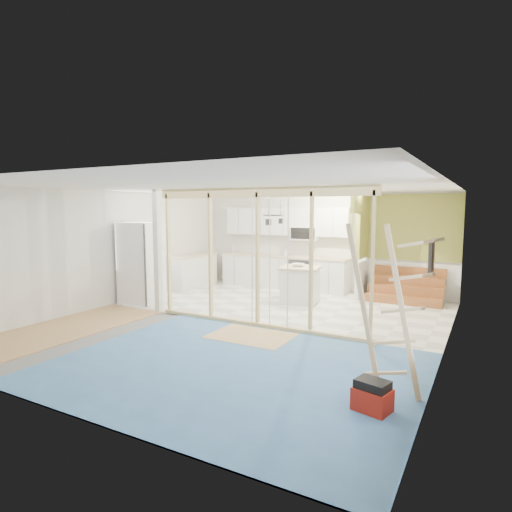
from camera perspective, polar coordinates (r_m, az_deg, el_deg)
The scene contains 17 objects.
room at distance 8.01m, azimuth -1.67°, elevation -0.16°, with size 7.01×8.01×2.61m.
floor_overlays at distance 8.27m, azimuth -0.98°, elevation -9.06°, with size 7.00×8.00×0.03m.
stud_frame at distance 8.10m, azimuth -3.16°, elevation 1.97°, with size 4.66×0.14×2.60m.
base_cabinets at distance 11.80m, azimuth -0.13°, elevation -2.10°, with size 4.45×2.24×0.93m.
upper_cabinets at distance 11.74m, azimuth 4.24°, elevation 4.47°, with size 3.60×0.41×0.85m.
green_partition at distance 10.78m, azimuth 17.93°, elevation -0.67°, with size 2.25×1.51×2.60m.
pot_rack at distance 9.77m, azimuth 2.40°, elevation 5.12°, with size 0.52×0.52×0.72m.
sheathing_panel at distance 4.98m, azimuth 21.98°, elevation -4.69°, with size 0.02×4.00×2.60m, color tan.
electrical_panel at distance 5.52m, azimuth 22.37°, elevation 0.03°, with size 0.04×0.30×0.40m, color #37373C.
ceiling_light at distance 10.21m, azimuth 13.95°, elevation 8.05°, with size 0.32×0.32×0.08m, color #FFEABF.
fridge at distance 10.28m, azimuth -15.00°, elevation -0.91°, with size 0.92×0.90×1.89m.
island at distance 10.05m, azimuth 5.93°, elevation -3.87°, with size 1.02×1.02×0.86m.
bowl at distance 9.99m, azimuth 5.64°, elevation -1.21°, with size 0.29×0.29×0.07m, color silver.
soap_bottle_a at distance 12.44m, azimuth -3.05°, elevation 1.24°, with size 0.13×0.13×0.33m, color #A6ADB9.
soap_bottle_b at distance 11.59m, azimuth 4.07°, elevation 0.51°, with size 0.09×0.09×0.19m, color silver.
toolbox at distance 5.06m, azimuth 15.24°, elevation -17.68°, with size 0.44×0.37×0.36m.
ladder at distance 5.23m, azimuth 17.18°, elevation -6.93°, with size 1.09×0.06×2.03m.
Camera 1 is at (4.03, -6.86, 2.22)m, focal length 30.00 mm.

